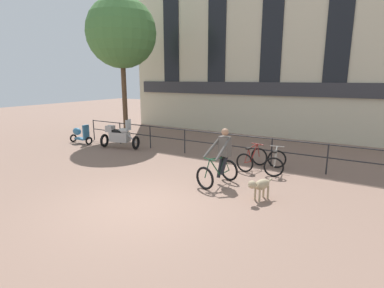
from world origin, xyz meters
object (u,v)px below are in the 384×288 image
(parked_motorcycle, at_px, (119,136))
(parked_bicycle_near_lamp, at_px, (252,159))
(parked_scooter, at_px, (80,134))
(dog, at_px, (260,185))
(cyclist_with_bike, at_px, (221,160))
(parked_bicycle_mid_left, at_px, (275,162))

(parked_motorcycle, distance_m, parked_bicycle_near_lamp, 6.34)
(parked_bicycle_near_lamp, xyz_separation_m, parked_scooter, (-8.76, -0.32, 0.10))
(dog, height_order, parked_scooter, parked_scooter)
(cyclist_with_bike, distance_m, dog, 1.60)
(parked_scooter, bearing_deg, parked_motorcycle, -82.83)
(dog, relative_size, parked_scooter, 0.69)
(cyclist_with_bike, relative_size, parked_scooter, 1.32)
(parked_bicycle_near_lamp, distance_m, parked_scooter, 8.76)
(parked_scooter, bearing_deg, parked_bicycle_near_lamp, -86.22)
(cyclist_with_bike, xyz_separation_m, parked_bicycle_near_lamp, (0.29, 2.00, -0.41))
(parked_bicycle_near_lamp, bearing_deg, dog, 122.73)
(cyclist_with_bike, bearing_deg, parked_bicycle_mid_left, 76.02)
(parked_bicycle_mid_left, xyz_separation_m, parked_scooter, (-9.59, -0.32, 0.10))
(parked_bicycle_mid_left, bearing_deg, cyclist_with_bike, 50.98)
(dog, xyz_separation_m, parked_scooter, (-9.91, 2.30, 0.04))
(parked_motorcycle, bearing_deg, parked_bicycle_near_lamp, -102.60)
(parked_bicycle_near_lamp, relative_size, parked_scooter, 0.93)
(parked_bicycle_near_lamp, bearing_deg, parked_bicycle_mid_left, -170.98)
(parked_scooter, bearing_deg, dog, -101.34)
(parked_bicycle_near_lamp, height_order, parked_scooter, parked_scooter)
(parked_motorcycle, xyz_separation_m, parked_scooter, (-2.42, -0.23, -0.10))
(cyclist_with_bike, distance_m, parked_scooter, 8.64)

